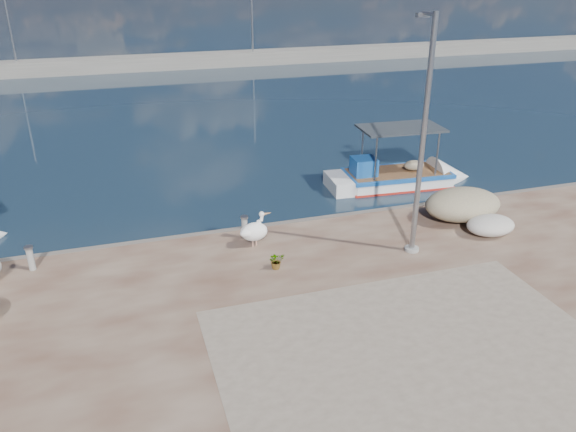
{
  "coord_description": "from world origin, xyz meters",
  "views": [
    {
      "loc": [
        -4.86,
        -11.66,
        8.65
      ],
      "look_at": [
        0.0,
        3.8,
        1.3
      ],
      "focal_mm": 35.0,
      "sensor_mm": 36.0,
      "label": 1
    }
  ],
  "objects_px": {
    "boat_right": "(395,180)",
    "lamp_post": "(422,148)",
    "bollard_near": "(245,226)",
    "pelican": "(255,231)"
  },
  "relations": [
    {
      "from": "boat_right",
      "to": "lamp_post",
      "type": "height_order",
      "value": "lamp_post"
    },
    {
      "from": "boat_right",
      "to": "lamp_post",
      "type": "relative_size",
      "value": 0.89
    },
    {
      "from": "bollard_near",
      "to": "pelican",
      "type": "bearing_deg",
      "value": -74.65
    },
    {
      "from": "lamp_post",
      "to": "bollard_near",
      "type": "xyz_separation_m",
      "value": [
        -4.73,
        2.37,
        -2.88
      ]
    },
    {
      "from": "boat_right",
      "to": "lamp_post",
      "type": "bearing_deg",
      "value": -109.77
    },
    {
      "from": "pelican",
      "to": "boat_right",
      "type": "bearing_deg",
      "value": 9.88
    },
    {
      "from": "boat_right",
      "to": "bollard_near",
      "type": "distance_m",
      "value": 8.5
    },
    {
      "from": "pelican",
      "to": "bollard_near",
      "type": "height_order",
      "value": "pelican"
    },
    {
      "from": "lamp_post",
      "to": "pelican",
      "type": "bearing_deg",
      "value": 159.2
    },
    {
      "from": "lamp_post",
      "to": "bollard_near",
      "type": "distance_m",
      "value": 6.02
    }
  ]
}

